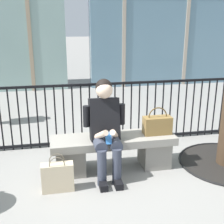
% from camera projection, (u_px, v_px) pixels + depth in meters
% --- Properties ---
extents(ground_plane, '(60.00, 60.00, 0.00)m').
position_uv_depth(ground_plane, '(113.00, 168.00, 3.93)').
color(ground_plane, gray).
extents(stone_bench, '(1.60, 0.44, 0.45)m').
position_uv_depth(stone_bench, '(113.00, 149.00, 3.85)').
color(stone_bench, gray).
rests_on(stone_bench, ground).
extents(seated_person_with_phone, '(0.52, 0.66, 1.21)m').
position_uv_depth(seated_person_with_phone, '(105.00, 126.00, 3.59)').
color(seated_person_with_phone, '#383D4C').
rests_on(seated_person_with_phone, ground).
extents(handbag_on_bench, '(0.36, 0.17, 0.36)m').
position_uv_depth(handbag_on_bench, '(157.00, 125.00, 3.86)').
color(handbag_on_bench, olive).
rests_on(handbag_on_bench, stone_bench).
extents(shopping_bag, '(0.36, 0.13, 0.44)m').
position_uv_depth(shopping_bag, '(58.00, 177.00, 3.37)').
color(shopping_bag, beige).
rests_on(shopping_bag, ground).
extents(plaza_railing, '(7.47, 0.04, 0.98)m').
position_uv_depth(plaza_railing, '(102.00, 113.00, 4.58)').
color(plaza_railing, black).
rests_on(plaza_railing, ground).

